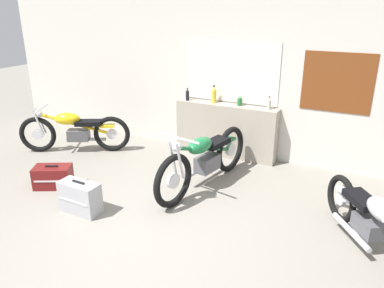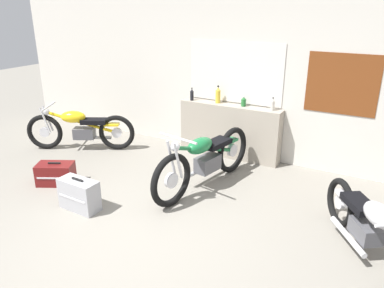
{
  "view_description": "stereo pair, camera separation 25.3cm",
  "coord_description": "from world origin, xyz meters",
  "px_view_note": "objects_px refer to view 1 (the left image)",
  "views": [
    {
      "loc": [
        2.19,
        -2.91,
        2.6
      ],
      "look_at": [
        -0.03,
        1.58,
        0.7
      ],
      "focal_mm": 35.0,
      "sensor_mm": 36.0,
      "label": 1
    },
    {
      "loc": [
        2.41,
        -2.79,
        2.6
      ],
      "look_at": [
        -0.03,
        1.58,
        0.7
      ],
      "focal_mm": 35.0,
      "sensor_mm": 36.0,
      "label": 2
    }
  ],
  "objects_px": {
    "motorcycle_yellow": "(75,130)",
    "hard_case_darkred": "(53,177)",
    "motorcycle_silver": "(373,221)",
    "bottle_right_center": "(269,104)",
    "motorcycle_green": "(205,159)",
    "bottle_left_center": "(214,95)",
    "hard_case_silver": "(80,197)",
    "bottle_center": "(240,101)",
    "bottle_leftmost": "(187,95)"
  },
  "relations": [
    {
      "from": "hard_case_darkred",
      "to": "hard_case_silver",
      "type": "bearing_deg",
      "value": -23.36
    },
    {
      "from": "motorcycle_yellow",
      "to": "bottle_leftmost",
      "type": "bearing_deg",
      "value": 29.2
    },
    {
      "from": "motorcycle_yellow",
      "to": "motorcycle_silver",
      "type": "distance_m",
      "value": 5.09
    },
    {
      "from": "motorcycle_silver",
      "to": "motorcycle_green",
      "type": "bearing_deg",
      "value": 164.78
    },
    {
      "from": "motorcycle_green",
      "to": "motorcycle_silver",
      "type": "bearing_deg",
      "value": -15.22
    },
    {
      "from": "bottle_leftmost",
      "to": "motorcycle_yellow",
      "type": "relative_size",
      "value": 0.13
    },
    {
      "from": "bottle_left_center",
      "to": "motorcycle_silver",
      "type": "bearing_deg",
      "value": -35.46
    },
    {
      "from": "bottle_leftmost",
      "to": "motorcycle_green",
      "type": "relative_size",
      "value": 0.11
    },
    {
      "from": "bottle_left_center",
      "to": "motorcycle_yellow",
      "type": "xyz_separation_m",
      "value": [
        -2.3,
        -1.07,
        -0.67
      ]
    },
    {
      "from": "motorcycle_yellow",
      "to": "bottle_right_center",
      "type": "bearing_deg",
      "value": 17.87
    },
    {
      "from": "bottle_leftmost",
      "to": "hard_case_silver",
      "type": "height_order",
      "value": "bottle_leftmost"
    },
    {
      "from": "hard_case_darkred",
      "to": "motorcycle_yellow",
      "type": "bearing_deg",
      "value": 119.26
    },
    {
      "from": "bottle_left_center",
      "to": "motorcycle_green",
      "type": "xyz_separation_m",
      "value": [
        0.43,
        -1.31,
        -0.64
      ]
    },
    {
      "from": "bottle_right_center",
      "to": "motorcycle_silver",
      "type": "bearing_deg",
      "value": -48.07
    },
    {
      "from": "motorcycle_green",
      "to": "hard_case_silver",
      "type": "distance_m",
      "value": 1.82
    },
    {
      "from": "motorcycle_yellow",
      "to": "hard_case_silver",
      "type": "height_order",
      "value": "motorcycle_yellow"
    },
    {
      "from": "bottle_center",
      "to": "motorcycle_yellow",
      "type": "bearing_deg",
      "value": -158.74
    },
    {
      "from": "motorcycle_yellow",
      "to": "bottle_center",
      "type": "bearing_deg",
      "value": 21.26
    },
    {
      "from": "bottle_center",
      "to": "bottle_right_center",
      "type": "bearing_deg",
      "value": -2.18
    },
    {
      "from": "bottle_right_center",
      "to": "hard_case_darkred",
      "type": "distance_m",
      "value": 3.58
    },
    {
      "from": "bottle_center",
      "to": "hard_case_silver",
      "type": "distance_m",
      "value": 3.08
    },
    {
      "from": "motorcycle_yellow",
      "to": "motorcycle_green",
      "type": "xyz_separation_m",
      "value": [
        2.73,
        -0.24,
        0.04
      ]
    },
    {
      "from": "bottle_left_center",
      "to": "motorcycle_green",
      "type": "relative_size",
      "value": 0.14
    },
    {
      "from": "bottle_leftmost",
      "to": "motorcycle_silver",
      "type": "xyz_separation_m",
      "value": [
        3.21,
        -1.88,
        -0.66
      ]
    },
    {
      "from": "bottle_center",
      "to": "hard_case_silver",
      "type": "xyz_separation_m",
      "value": [
        -1.2,
        -2.71,
        -0.81
      ]
    },
    {
      "from": "motorcycle_yellow",
      "to": "hard_case_darkred",
      "type": "relative_size",
      "value": 2.97
    },
    {
      "from": "motorcycle_silver",
      "to": "hard_case_darkred",
      "type": "xyz_separation_m",
      "value": [
        -4.31,
        -0.39,
        -0.22
      ]
    },
    {
      "from": "bottle_right_center",
      "to": "bottle_left_center",
      "type": "bearing_deg",
      "value": 179.35
    },
    {
      "from": "bottle_leftmost",
      "to": "motorcycle_green",
      "type": "distance_m",
      "value": 1.66
    },
    {
      "from": "motorcycle_silver",
      "to": "bottle_right_center",
      "type": "bearing_deg",
      "value": 131.93
    },
    {
      "from": "bottle_center",
      "to": "hard_case_silver",
      "type": "height_order",
      "value": "bottle_center"
    },
    {
      "from": "hard_case_silver",
      "to": "bottle_right_center",
      "type": "bearing_deg",
      "value": 57.49
    },
    {
      "from": "motorcycle_green",
      "to": "bottle_leftmost",
      "type": "bearing_deg",
      "value": 126.19
    },
    {
      "from": "hard_case_darkred",
      "to": "bottle_leftmost",
      "type": "bearing_deg",
      "value": 64.05
    },
    {
      "from": "hard_case_silver",
      "to": "motorcycle_silver",
      "type": "bearing_deg",
      "value": 12.54
    },
    {
      "from": "bottle_left_center",
      "to": "bottle_center",
      "type": "relative_size",
      "value": 1.78
    },
    {
      "from": "bottle_leftmost",
      "to": "hard_case_darkred",
      "type": "xyz_separation_m",
      "value": [
        -1.1,
        -2.27,
        -0.88
      ]
    },
    {
      "from": "bottle_leftmost",
      "to": "motorcycle_green",
      "type": "height_order",
      "value": "bottle_leftmost"
    },
    {
      "from": "bottle_leftmost",
      "to": "hard_case_darkred",
      "type": "distance_m",
      "value": 2.67
    },
    {
      "from": "bottle_leftmost",
      "to": "hard_case_darkred",
      "type": "bearing_deg",
      "value": -115.95
    },
    {
      "from": "bottle_right_center",
      "to": "motorcycle_green",
      "type": "height_order",
      "value": "bottle_right_center"
    },
    {
      "from": "hard_case_darkred",
      "to": "bottle_left_center",
      "type": "bearing_deg",
      "value": 55.63
    },
    {
      "from": "bottle_center",
      "to": "hard_case_darkred",
      "type": "distance_m",
      "value": 3.24
    },
    {
      "from": "bottle_leftmost",
      "to": "motorcycle_yellow",
      "type": "bearing_deg",
      "value": -150.8
    },
    {
      "from": "bottle_leftmost",
      "to": "bottle_left_center",
      "type": "xyz_separation_m",
      "value": [
        0.49,
        0.06,
        0.04
      ]
    },
    {
      "from": "motorcycle_green",
      "to": "hard_case_silver",
      "type": "bearing_deg",
      "value": -129.65
    },
    {
      "from": "bottle_center",
      "to": "motorcycle_silver",
      "type": "relative_size",
      "value": 0.11
    },
    {
      "from": "bottle_right_center",
      "to": "hard_case_silver",
      "type": "distance_m",
      "value": 3.3
    },
    {
      "from": "bottle_right_center",
      "to": "motorcycle_green",
      "type": "relative_size",
      "value": 0.1
    },
    {
      "from": "bottle_center",
      "to": "bottle_leftmost",
      "type": "bearing_deg",
      "value": -175.92
    }
  ]
}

